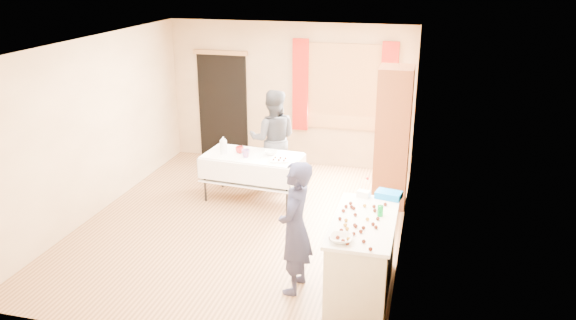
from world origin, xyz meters
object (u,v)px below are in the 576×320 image
(party_table, at_px, (253,173))
(counter, at_px, (362,257))
(girl, at_px, (295,228))
(woman, at_px, (273,139))
(chair, at_px, (272,164))
(cabinet, at_px, (393,138))

(party_table, bearing_deg, counter, -43.38)
(girl, bearing_deg, woman, -156.46)
(party_table, height_order, woman, woman)
(chair, bearing_deg, girl, -50.59)
(chair, bearing_deg, woman, -50.34)
(counter, distance_m, party_table, 3.01)
(counter, xyz_separation_m, woman, (-1.86, 2.87, 0.37))
(party_table, distance_m, chair, 0.93)
(cabinet, relative_size, counter, 1.48)
(counter, bearing_deg, woman, 122.89)
(counter, xyz_separation_m, girl, (-0.75, -0.12, 0.33))
(chair, bearing_deg, counter, -38.98)
(counter, height_order, girl, girl)
(party_table, bearing_deg, woman, 80.41)
(party_table, height_order, chair, chair)
(cabinet, distance_m, girl, 2.89)
(cabinet, relative_size, girl, 1.37)
(party_table, distance_m, woman, 0.76)
(counter, relative_size, chair, 1.58)
(counter, bearing_deg, cabinet, 87.82)
(chair, height_order, woman, woman)
(cabinet, bearing_deg, woman, 172.88)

